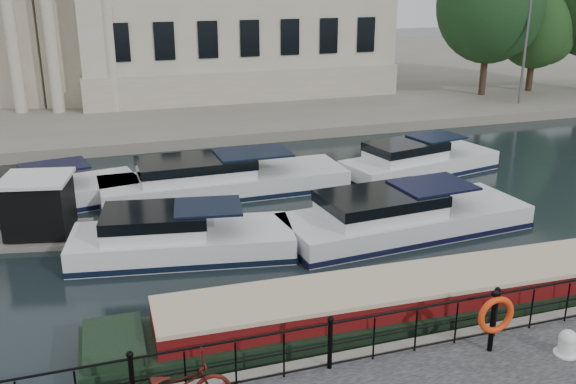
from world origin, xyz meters
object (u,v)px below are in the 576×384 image
(narrowboat, at_px, (415,308))
(life_ring_post, at_px, (496,316))
(harbour_hut, at_px, (39,211))
(mooring_bollard, at_px, (567,343))

(narrowboat, bearing_deg, life_ring_post, -78.47)
(life_ring_post, bearing_deg, harbour_hut, 130.31)
(narrowboat, relative_size, harbour_hut, 4.85)
(mooring_bollard, height_order, harbour_hut, harbour_hut)
(life_ring_post, height_order, harbour_hut, harbour_hut)
(life_ring_post, relative_size, narrowboat, 0.09)
(mooring_bollard, relative_size, harbour_hut, 0.17)
(life_ring_post, bearing_deg, mooring_bollard, -21.61)
(mooring_bollard, bearing_deg, harbour_hut, 132.96)
(harbour_hut, bearing_deg, life_ring_post, -37.58)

